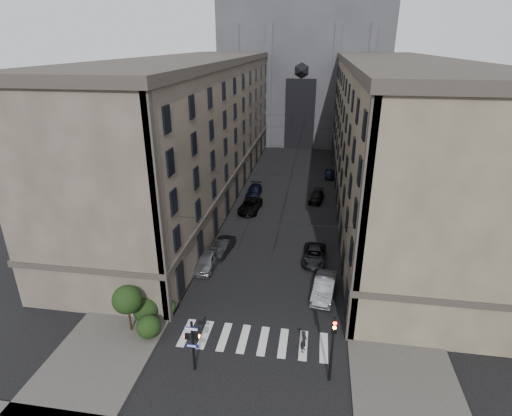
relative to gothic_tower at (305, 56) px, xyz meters
The scene contains 20 objects.
ground 77.04m from the gothic_tower, 90.00° to the right, with size 260.00×260.00×0.00m, color black.
sidewalk_left 44.07m from the gothic_tower, 105.08° to the right, with size 7.00×80.00×0.15m, color #383533.
sidewalk_right 44.07m from the gothic_tower, 74.92° to the right, with size 7.00×80.00×0.15m, color #383533.
zebra_crossing 72.18m from the gothic_tower, 90.00° to the right, with size 11.00×3.20×0.01m, color beige.
building_left 42.07m from the gothic_tower, 109.04° to the right, with size 13.60×60.60×18.85m.
building_right 42.07m from the gothic_tower, 70.96° to the right, with size 13.60×60.60×18.85m.
gothic_tower is the anchor object (origin of this frame).
pedestrian_signal_left 75.15m from the gothic_tower, 92.74° to the right, with size 1.02×0.38×4.00m.
traffic_light_right 74.67m from the gothic_tower, 85.62° to the right, with size 0.34×0.50×5.20m.
shrub_cluster 72.29m from the gothic_tower, 97.11° to the right, with size 3.90×4.40×3.90m.
tram_wires 40.72m from the gothic_tower, 90.00° to the right, with size 14.00×60.00×0.43m.
car_left_near 63.08m from the gothic_tower, 95.86° to the right, with size 1.83×4.56×1.55m, color gray.
car_left_midnear 59.89m from the gothic_tower, 95.39° to the right, with size 1.50×4.31×1.42m, color black.
car_left_midfar 48.88m from the gothic_tower, 95.50° to the right, with size 2.47×5.36×1.49m, color black.
car_left_far 43.68m from the gothic_tower, 96.82° to the right, with size 2.00×4.91×1.43m, color black.
car_right_near 65.79m from the gothic_tower, 85.28° to the right, with size 1.74×5.00×1.65m, color gray.
car_right_midnear 60.06m from the gothic_tower, 85.77° to the right, with size 2.27×4.91×1.37m, color black.
car_right_midfar 44.30m from the gothic_tower, 84.10° to the right, with size 1.79×4.40×1.28m, color black.
car_right_far 34.82m from the gothic_tower, 78.20° to the right, with size 1.54×3.83×1.31m, color black.
pedestrian 72.63m from the gothic_tower, 86.94° to the right, with size 0.64×0.42×1.76m, color black.
Camera 1 is at (3.89, -18.57, 20.80)m, focal length 28.00 mm.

